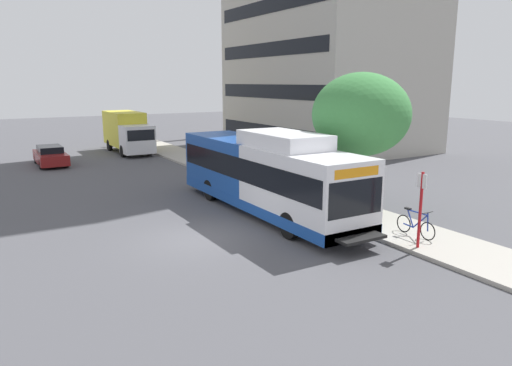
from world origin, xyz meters
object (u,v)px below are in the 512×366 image
Objects in this scene: bus_stop_sign_pole at (421,204)px; box_truck_background at (127,131)px; street_tree_near_stop at (361,115)px; parked_car_far_lane at (51,156)px; bicycle_parked at (416,225)px; transit_bus at (266,174)px.

bus_stop_sign_pole is 28.06m from box_truck_background.
parked_car_far_lane is at bearing 116.64° from street_tree_near_stop.
bicycle_parked is at bearing -84.13° from box_truck_background.
bicycle_parked is 0.30× the size of street_tree_near_stop.
parked_car_far_lane reaches higher than bicycle_parked.
bicycle_parked is (2.72, -5.95, -1.14)m from transit_bus.
bicycle_parked is at bearing 45.37° from bus_stop_sign_pole.
bus_stop_sign_pole is 1.48× the size of bicycle_parked.
street_tree_near_stop reaches higher than parked_car_far_lane.
street_tree_near_stop is 0.84× the size of box_truck_background.
transit_bus is at bearing -89.83° from box_truck_background.
street_tree_near_stop is at bearing -81.01° from box_truck_background.
box_truck_background reaches higher than parked_car_far_lane.
street_tree_near_stop reaches higher than bus_stop_sign_pole.
bus_stop_sign_pole is 5.84m from street_tree_near_stop.
bus_stop_sign_pole is (1.85, -6.84, -0.05)m from transit_bus.
bicycle_parked is at bearing -65.41° from transit_bus.
box_truck_background is (-2.79, 27.11, 1.18)m from bicycle_parked.
street_tree_near_stop is 23.50m from box_truck_background.
bus_stop_sign_pole is 0.44× the size of street_tree_near_stop.
bus_stop_sign_pole is at bearing -71.64° from parked_car_far_lane.
bicycle_parked is 5.55m from street_tree_near_stop.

